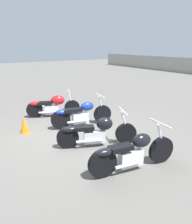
# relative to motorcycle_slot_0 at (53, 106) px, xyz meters

# --- Properties ---
(ground_plane) EXTENTS (60.00, 60.00, 0.00)m
(ground_plane) POSITION_rel_motorcycle_slot_0_xyz_m (2.19, -0.15, -0.42)
(ground_plane) COLOR #5B5954
(motorcycle_slot_0) EXTENTS (0.99, 1.86, 0.95)m
(motorcycle_slot_0) POSITION_rel_motorcycle_slot_0_xyz_m (0.00, 0.00, 0.00)
(motorcycle_slot_0) COLOR black
(motorcycle_slot_0) RESTS_ON ground_plane
(motorcycle_slot_1) EXTENTS (0.71, 2.06, 0.99)m
(motorcycle_slot_1) POSITION_rel_motorcycle_slot_0_xyz_m (1.46, 0.37, -0.01)
(motorcycle_slot_1) COLOR black
(motorcycle_slot_1) RESTS_ON ground_plane
(motorcycle_slot_2) EXTENTS (1.07, 2.00, 0.94)m
(motorcycle_slot_2) POSITION_rel_motorcycle_slot_0_xyz_m (2.98, -0.03, -0.02)
(motorcycle_slot_2) COLOR black
(motorcycle_slot_2) RESTS_ON ground_plane
(motorcycle_slot_3) EXTENTS (0.68, 2.06, 0.98)m
(motorcycle_slot_3) POSITION_rel_motorcycle_slot_0_xyz_m (4.37, -0.03, -0.01)
(motorcycle_slot_3) COLOR black
(motorcycle_slot_3) RESTS_ON ground_plane
(traffic_cone_near) EXTENTS (0.28, 0.28, 0.51)m
(traffic_cone_near) POSITION_rel_motorcycle_slot_0_xyz_m (1.04, -1.35, -0.17)
(traffic_cone_near) COLOR orange
(traffic_cone_near) RESTS_ON ground_plane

